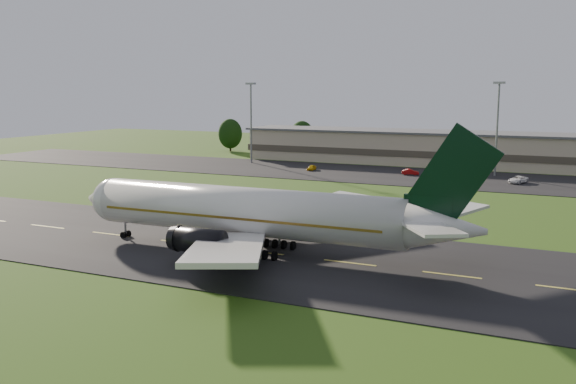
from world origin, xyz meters
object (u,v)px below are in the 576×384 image
at_px(service_vehicle_b, 410,172).
at_px(terminal, 511,152).
at_px(light_mast_centre, 498,117).
at_px(airliner, 253,213).
at_px(light_mast_west, 251,113).
at_px(service_vehicle_a, 312,168).
at_px(service_vehicle_c, 518,180).

bearing_deg(service_vehicle_b, terminal, -52.50).
xyz_separation_m(terminal, light_mast_centre, (-1.40, -16.18, 8.75)).
distance_m(light_mast_centre, service_vehicle_b, 21.76).
xyz_separation_m(airliner, service_vehicle_b, (-0.20, 73.94, -3.94)).
height_order(light_mast_west, light_mast_centre, same).
relative_size(service_vehicle_a, service_vehicle_c, 0.69).
distance_m(airliner, service_vehicle_b, 74.05).
bearing_deg(service_vehicle_c, service_vehicle_a, -161.12).
bearing_deg(service_vehicle_b, light_mast_west, 69.27).
height_order(airliner, light_mast_centre, light_mast_centre).
relative_size(terminal, service_vehicle_a, 40.83).
distance_m(light_mast_west, service_vehicle_a, 24.64).
xyz_separation_m(airliner, terminal, (18.31, 96.17, -0.67)).
bearing_deg(light_mast_centre, service_vehicle_a, -168.97).
xyz_separation_m(terminal, light_mast_west, (-61.40, -16.18, 8.75)).
xyz_separation_m(service_vehicle_a, service_vehicle_b, (22.86, 1.75, 0.01)).
bearing_deg(terminal, airliner, -100.78).
bearing_deg(service_vehicle_c, light_mast_west, -167.29).
bearing_deg(service_vehicle_a, service_vehicle_c, -5.74).
relative_size(terminal, light_mast_west, 7.13).
xyz_separation_m(light_mast_west, service_vehicle_b, (42.90, -6.04, -12.02)).
bearing_deg(service_vehicle_a, airliner, -76.16).
height_order(airliner, service_vehicle_a, airliner).
bearing_deg(terminal, service_vehicle_b, -129.78).
distance_m(light_mast_centre, service_vehicle_c, 16.15).
relative_size(airliner, light_mast_centre, 2.52).
height_order(terminal, light_mast_west, light_mast_west).
height_order(airliner, service_vehicle_c, airliner).
xyz_separation_m(terminal, service_vehicle_b, (-18.50, -22.22, -3.27)).
bearing_deg(light_mast_west, airliner, -61.68).
distance_m(terminal, service_vehicle_c, 26.02).
height_order(terminal, light_mast_centre, light_mast_centre).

